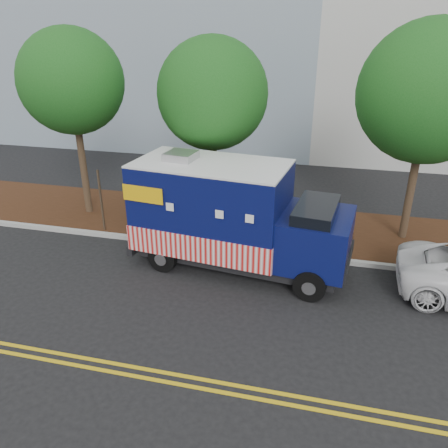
# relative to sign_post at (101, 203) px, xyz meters

# --- Properties ---
(ground) EXTENTS (120.00, 120.00, 0.00)m
(ground) POSITION_rel_sign_post_xyz_m (4.69, -1.66, -1.20)
(ground) COLOR black
(ground) RESTS_ON ground
(curb) EXTENTS (120.00, 0.18, 0.15)m
(curb) POSITION_rel_sign_post_xyz_m (4.69, -0.26, -1.12)
(curb) COLOR #9E9E99
(curb) RESTS_ON ground
(mulch_strip) EXTENTS (120.00, 4.00, 0.15)m
(mulch_strip) POSITION_rel_sign_post_xyz_m (4.69, 1.84, -1.12)
(mulch_strip) COLOR black
(mulch_strip) RESTS_ON ground
(centerline_near) EXTENTS (120.00, 0.10, 0.01)m
(centerline_near) POSITION_rel_sign_post_xyz_m (4.69, -6.11, -1.19)
(centerline_near) COLOR gold
(centerline_near) RESTS_ON ground
(centerline_far) EXTENTS (120.00, 0.10, 0.01)m
(centerline_far) POSITION_rel_sign_post_xyz_m (4.69, -6.36, -1.19)
(centerline_far) COLOR gold
(centerline_far) RESTS_ON ground
(tree_a) EXTENTS (3.69, 3.69, 6.94)m
(tree_a) POSITION_rel_sign_post_xyz_m (-1.41, 1.43, 3.88)
(tree_a) COLOR #38281C
(tree_a) RESTS_ON ground
(tree_b) EXTENTS (3.81, 3.81, 6.67)m
(tree_b) POSITION_rel_sign_post_xyz_m (3.60, 1.92, 3.56)
(tree_b) COLOR #38281C
(tree_b) RESTS_ON ground
(tree_c) EXTENTS (4.35, 4.35, 7.20)m
(tree_c) POSITION_rel_sign_post_xyz_m (10.43, 1.94, 3.82)
(tree_c) COLOR #38281C
(tree_c) RESTS_ON ground
(sign_post) EXTENTS (0.06, 0.06, 2.40)m
(sign_post) POSITION_rel_sign_post_xyz_m (0.00, 0.00, 0.00)
(sign_post) COLOR #473828
(sign_post) RESTS_ON ground
(food_truck) EXTENTS (6.85, 3.23, 3.48)m
(food_truck) POSITION_rel_sign_post_xyz_m (4.89, -1.11, 0.38)
(food_truck) COLOR black
(food_truck) RESTS_ON ground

